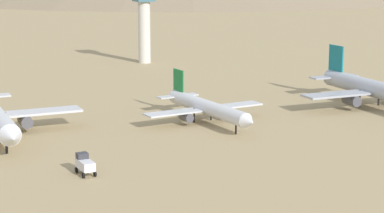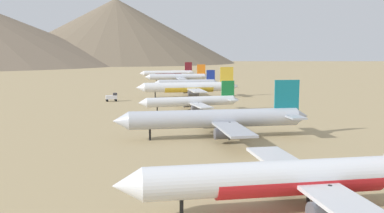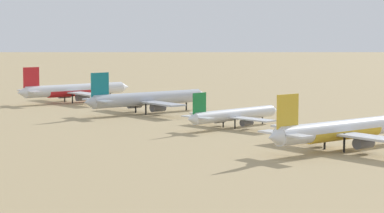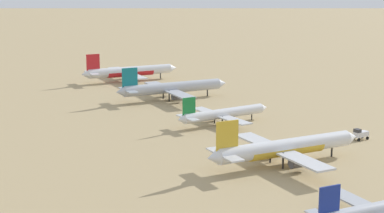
{
  "view_description": "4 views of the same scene",
  "coord_description": "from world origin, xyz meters",
  "px_view_note": "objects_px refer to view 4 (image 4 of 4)",
  "views": [
    {
      "loc": [
        163.85,
        -28.03,
        40.09
      ],
      "look_at": [
        15.16,
        41.21,
        6.15
      ],
      "focal_mm": 66.25,
      "sensor_mm": 36.0,
      "label": 1
    },
    {
      "loc": [
        39.91,
        206.31,
        22.91
      ],
      "look_at": [
        10.07,
        58.6,
        3.31
      ],
      "focal_mm": 39.72,
      "sensor_mm": 36.0,
      "label": 2
    },
    {
      "loc": [
        -156.05,
        -133.7,
        30.73
      ],
      "look_at": [
        0.21,
        59.07,
        6.21
      ],
      "focal_mm": 74.95,
      "sensor_mm": 36.0,
      "label": 3
    },
    {
      "loc": [
        -104.63,
        -142.59,
        54.18
      ],
      "look_at": [
        0.87,
        59.1,
        5.37
      ],
      "focal_mm": 57.91,
      "sensor_mm": 36.0,
      "label": 4
    }
  ],
  "objects_px": {
    "parked_jet_2": "(383,210)",
    "parked_jet_3": "(285,148)",
    "service_truck": "(360,134)",
    "parked_jet_6": "(129,72)",
    "parked_jet_5": "(171,88)",
    "parked_jet_4": "(223,114)"
  },
  "relations": [
    {
      "from": "parked_jet_3",
      "to": "service_truck",
      "type": "bearing_deg",
      "value": 15.22
    },
    {
      "from": "parked_jet_3",
      "to": "service_truck",
      "type": "height_order",
      "value": "parked_jet_3"
    },
    {
      "from": "parked_jet_2",
      "to": "service_truck",
      "type": "distance_m",
      "value": 73.74
    },
    {
      "from": "parked_jet_3",
      "to": "parked_jet_4",
      "type": "relative_size",
      "value": 1.3
    },
    {
      "from": "parked_jet_3",
      "to": "parked_jet_6",
      "type": "bearing_deg",
      "value": 84.85
    },
    {
      "from": "parked_jet_2",
      "to": "service_truck",
      "type": "xyz_separation_m",
      "value": [
        46.31,
        57.36,
        -1.76
      ]
    },
    {
      "from": "parked_jet_2",
      "to": "parked_jet_3",
      "type": "xyz_separation_m",
      "value": [
        7.7,
        46.85,
        1.18
      ]
    },
    {
      "from": "parked_jet_3",
      "to": "parked_jet_6",
      "type": "height_order",
      "value": "parked_jet_6"
    },
    {
      "from": "parked_jet_3",
      "to": "parked_jet_2",
      "type": "bearing_deg",
      "value": -99.34
    },
    {
      "from": "parked_jet_6",
      "to": "parked_jet_2",
      "type": "bearing_deg",
      "value": -96.13
    },
    {
      "from": "parked_jet_2",
      "to": "parked_jet_6",
      "type": "height_order",
      "value": "parked_jet_6"
    },
    {
      "from": "parked_jet_4",
      "to": "service_truck",
      "type": "relative_size",
      "value": 7.56
    },
    {
      "from": "parked_jet_4",
      "to": "parked_jet_5",
      "type": "relative_size",
      "value": 0.76
    },
    {
      "from": "parked_jet_5",
      "to": "service_truck",
      "type": "relative_size",
      "value": 9.96
    },
    {
      "from": "parked_jet_2",
      "to": "parked_jet_5",
      "type": "height_order",
      "value": "parked_jet_5"
    },
    {
      "from": "parked_jet_2",
      "to": "parked_jet_4",
      "type": "height_order",
      "value": "parked_jet_4"
    },
    {
      "from": "parked_jet_3",
      "to": "service_truck",
      "type": "xyz_separation_m",
      "value": [
        38.61,
        10.51,
        -2.94
      ]
    },
    {
      "from": "parked_jet_2",
      "to": "parked_jet_6",
      "type": "relative_size",
      "value": 0.77
    },
    {
      "from": "parked_jet_6",
      "to": "parked_jet_4",
      "type": "bearing_deg",
      "value": -92.65
    },
    {
      "from": "parked_jet_2",
      "to": "service_truck",
      "type": "relative_size",
      "value": 7.51
    },
    {
      "from": "parked_jet_2",
      "to": "parked_jet_4",
      "type": "relative_size",
      "value": 0.99
    },
    {
      "from": "parked_jet_6",
      "to": "parked_jet_5",
      "type": "bearing_deg",
      "value": -91.59
    }
  ]
}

